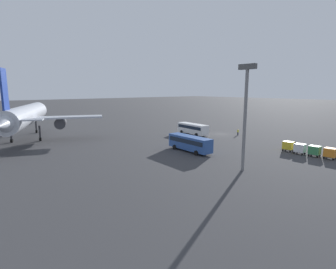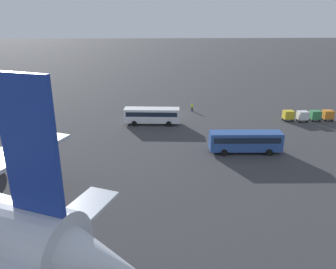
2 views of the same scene
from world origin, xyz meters
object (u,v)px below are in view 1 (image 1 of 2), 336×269
Objects in this scene: worker_person at (238,132)px; cargo_cart_green at (315,150)px; cargo_cart_yellow at (288,146)px; shuttle_bus_near at (193,128)px; cargo_cart_orange at (330,153)px; cargo_cart_white at (300,148)px; shuttle_bus_far at (190,142)px; airplane at (25,116)px.

cargo_cart_green reaches higher than worker_person.
cargo_cart_green and cargo_cart_yellow have the same top height.
cargo_cart_yellow is at bearing -173.65° from shuttle_bus_near.
cargo_cart_green is (2.64, 0.16, 0.00)m from cargo_cart_orange.
shuttle_bus_far is at bearing 44.08° from cargo_cart_white.
cargo_cart_green and cargo_cart_white have the same top height.
shuttle_bus_far reaches higher than cargo_cart_green.
shuttle_bus_near is at bearing 0.37° from cargo_cart_white.
cargo_cart_yellow is (-47.24, -38.93, -5.06)m from airplane.
shuttle_bus_far is 20.48m from cargo_cart_yellow.
cargo_cart_green is 2.65m from cargo_cart_white.
shuttle_bus_near is at bearing 1.69° from cargo_cart_yellow.
cargo_cart_orange is 1.00× the size of cargo_cart_white.
cargo_cart_orange is (-20.94, -15.60, -0.73)m from shuttle_bus_far.
worker_person is at bearing -20.13° from cargo_cart_green.
airplane reaches higher than shuttle_bus_near.
cargo_cart_orange is at bearing -174.33° from shuttle_bus_near.
cargo_cart_orange is at bearing 162.07° from worker_person.
cargo_cart_white is at bearing -133.76° from shuttle_bus_far.
worker_person is at bearing -24.43° from cargo_cart_yellow.
cargo_cart_green is at bearing 176.31° from cargo_cart_yellow.
shuttle_bus_near is 27.05m from cargo_cart_yellow.
airplane is at bearing 58.38° from worker_person.
airplane is at bearing 35.09° from cargo_cart_orange.
cargo_cart_yellow is (7.91, -0.18, 0.00)m from cargo_cart_orange.
worker_person is at bearing -17.93° from cargo_cart_orange.
worker_person is (-29.05, -47.19, -5.38)m from airplane.
shuttle_bus_near is 0.99× the size of shuttle_bus_far.
cargo_cart_orange is at bearing -121.82° from airplane.
shuttle_bus_far reaches higher than cargo_cart_yellow.
cargo_cart_yellow is at bearing -12.95° from cargo_cart_white.
shuttle_bus_far is 5.26× the size of cargo_cart_orange.
cargo_cart_yellow is (5.27, -0.34, 0.00)m from cargo_cart_green.
worker_person is 19.98m from cargo_cart_yellow.
cargo_cart_yellow is at bearing -1.32° from cargo_cart_orange.
cargo_cart_yellow is (-18.19, 8.26, 0.32)m from worker_person.
shuttle_bus_far is 5.26× the size of cargo_cart_green.
worker_person is (5.15, -24.04, -1.05)m from shuttle_bus_far.
cargo_cart_white is at bearing 4.60° from cargo_cart_orange.
airplane is 43.38m from shuttle_bus_near.
airplane is at bearing 36.25° from shuttle_bus_far.
airplane is 55.67m from worker_person.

